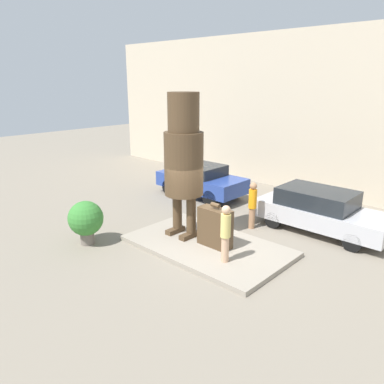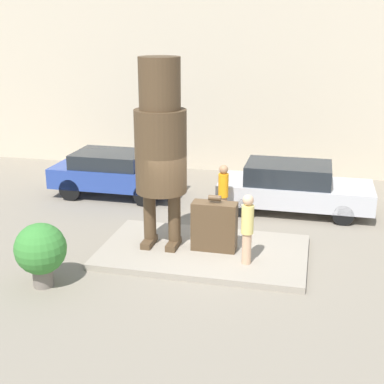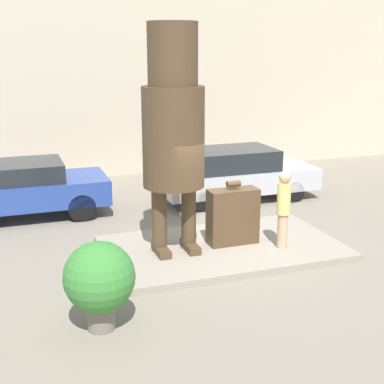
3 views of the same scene
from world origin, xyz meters
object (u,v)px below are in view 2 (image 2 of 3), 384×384
object	(u,v)px
tourist	(247,226)
planter_pot	(41,250)
parked_car_blue	(114,172)
parked_car_silver	(293,187)
worker_hivis	(223,191)
giant_suitcase	(214,226)
statue_figure	(161,139)

from	to	relation	value
tourist	planter_pot	size ratio (longest dim) A/B	1.17
parked_car_blue	parked_car_silver	size ratio (longest dim) A/B	0.90
planter_pot	worker_hivis	bearing A→B (deg)	56.57
giant_suitcase	parked_car_silver	distance (m)	4.08
parked_car_blue	worker_hivis	bearing A→B (deg)	-22.66
statue_figure	worker_hivis	world-z (taller)	statue_figure
statue_figure	giant_suitcase	bearing A→B (deg)	-0.17
worker_hivis	tourist	bearing A→B (deg)	-69.80
tourist	parked_car_silver	xyz separation A→B (m)	(0.82, 4.33, -0.29)
statue_figure	giant_suitcase	distance (m)	2.50
parked_car_blue	giant_suitcase	bearing A→B (deg)	-43.72
statue_figure	planter_pot	size ratio (longest dim) A/B	3.21
statue_figure	parked_car_blue	world-z (taller)	statue_figure
giant_suitcase	statue_figure	bearing A→B (deg)	179.83
tourist	worker_hivis	world-z (taller)	tourist
parked_car_blue	parked_car_silver	xyz separation A→B (m)	(5.87, -0.27, -0.02)
tourist	parked_car_silver	distance (m)	4.41
statue_figure	parked_car_silver	xyz separation A→B (m)	(3.05, 3.70, -2.09)
statue_figure	planter_pot	xyz separation A→B (m)	(-2.01, -2.48, -2.03)
tourist	worker_hivis	distance (m)	3.14
statue_figure	giant_suitcase	xyz separation A→B (m)	(1.34, -0.00, -2.11)
statue_figure	parked_car_blue	size ratio (longest dim) A/B	1.13
statue_figure	giant_suitcase	world-z (taller)	statue_figure
worker_hivis	giant_suitcase	bearing A→B (deg)	-85.25
planter_pot	statue_figure	bearing A→B (deg)	50.87
tourist	planter_pot	distance (m)	4.64
parked_car_blue	planter_pot	world-z (taller)	parked_car_blue
parked_car_silver	planter_pot	xyz separation A→B (m)	(-5.07, -6.18, 0.06)
giant_suitcase	planter_pot	world-z (taller)	giant_suitcase
parked_car_silver	parked_car_blue	bearing A→B (deg)	177.37
tourist	planter_pot	xyz separation A→B (m)	(-4.25, -1.85, -0.23)
worker_hivis	parked_car_silver	bearing A→B (deg)	36.08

